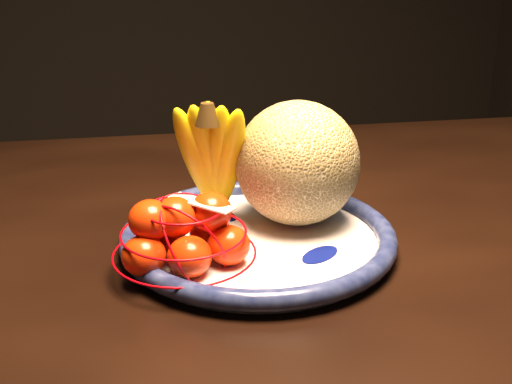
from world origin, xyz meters
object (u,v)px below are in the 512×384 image
object	(u,v)px
cantaloupe	(297,163)
mandarin_bag	(184,235)
banana_bunch	(213,155)
fruit_bowl	(258,237)
dining_table	(299,256)

from	to	relation	value
cantaloupe	mandarin_bag	world-z (taller)	cantaloupe
banana_bunch	mandarin_bag	size ratio (longest dim) A/B	0.98
fruit_bowl	banana_bunch	xyz separation A→B (m)	(-0.04, 0.07, 0.09)
mandarin_bag	dining_table	bearing A→B (deg)	37.21
fruit_bowl	banana_bunch	distance (m)	0.12
fruit_bowl	mandarin_bag	world-z (taller)	mandarin_bag
cantaloupe	banana_bunch	world-z (taller)	banana_bunch
dining_table	fruit_bowl	world-z (taller)	fruit_bowl
cantaloupe	dining_table	bearing A→B (deg)	66.24
dining_table	fruit_bowl	distance (m)	0.16
fruit_bowl	cantaloupe	distance (m)	0.11
dining_table	mandarin_bag	world-z (taller)	mandarin_bag
cantaloupe	mandarin_bag	size ratio (longest dim) A/B	0.87
dining_table	fruit_bowl	xyz separation A→B (m)	(-0.09, -0.10, 0.09)
fruit_bowl	banana_bunch	size ratio (longest dim) A/B	1.90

